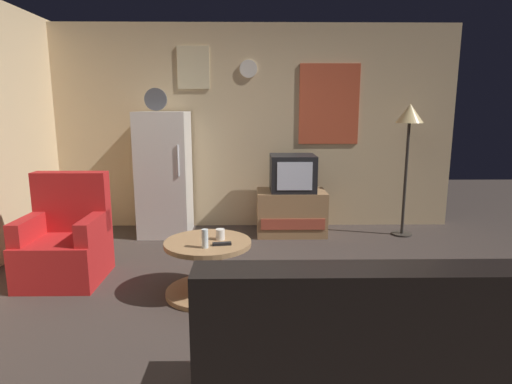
{
  "coord_description": "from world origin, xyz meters",
  "views": [
    {
      "loc": [
        -0.03,
        -3.15,
        1.55
      ],
      "look_at": [
        0.03,
        0.9,
        0.75
      ],
      "focal_mm": 30.12,
      "sensor_mm": 36.0,
      "label": 1
    }
  ],
  "objects": [
    {
      "name": "ground_plane",
      "position": [
        0.0,
        0.0,
        0.0
      ],
      "size": [
        12.0,
        12.0,
        0.0
      ],
      "primitive_type": "plane",
      "color": "#3D332D"
    },
    {
      "name": "wall_with_art",
      "position": [
        0.01,
        2.45,
        1.29
      ],
      "size": [
        5.2,
        0.12,
        2.57
      ],
      "color": "#D1B284",
      "rests_on": "ground_plane"
    },
    {
      "name": "fridge",
      "position": [
        -1.07,
        2.05,
        0.75
      ],
      "size": [
        0.6,
        0.62,
        1.77
      ],
      "color": "silver",
      "rests_on": "ground_plane"
    },
    {
      "name": "tv_stand",
      "position": [
        0.48,
        2.01,
        0.27
      ],
      "size": [
        0.84,
        0.53,
        0.54
      ],
      "color": "#9E754C",
      "rests_on": "ground_plane"
    },
    {
      "name": "crt_tv",
      "position": [
        0.49,
        2.01,
        0.76
      ],
      "size": [
        0.54,
        0.51,
        0.44
      ],
      "color": "black",
      "rests_on": "tv_stand"
    },
    {
      "name": "standing_lamp",
      "position": [
        1.85,
        1.93,
        1.36
      ],
      "size": [
        0.32,
        0.32,
        1.59
      ],
      "color": "#332D28",
      "rests_on": "ground_plane"
    },
    {
      "name": "coffee_table",
      "position": [
        -0.38,
        0.25,
        0.23
      ],
      "size": [
        0.72,
        0.72,
        0.47
      ],
      "color": "#9E754C",
      "rests_on": "ground_plane"
    },
    {
      "name": "wine_glass",
      "position": [
        -0.38,
        0.08,
        0.54
      ],
      "size": [
        0.05,
        0.05,
        0.15
      ],
      "primitive_type": "cylinder",
      "color": "silver",
      "rests_on": "coffee_table"
    },
    {
      "name": "mug_ceramic_white",
      "position": [
        -0.28,
        0.29,
        0.51
      ],
      "size": [
        0.08,
        0.08,
        0.09
      ],
      "primitive_type": "cylinder",
      "color": "silver",
      "rests_on": "coffee_table"
    },
    {
      "name": "remote_control",
      "position": [
        -0.25,
        0.14,
        0.48
      ],
      "size": [
        0.15,
        0.07,
        0.02
      ],
      "primitive_type": "cube",
      "rotation": [
        0.0,
        0.0,
        0.15
      ],
      "color": "black",
      "rests_on": "coffee_table"
    },
    {
      "name": "armchair",
      "position": [
        -1.71,
        0.62,
        0.34
      ],
      "size": [
        0.68,
        0.68,
        0.96
      ],
      "color": "red",
      "rests_on": "ground_plane"
    },
    {
      "name": "couch",
      "position": [
        0.59,
        -1.31,
        0.31
      ],
      "size": [
        1.7,
        0.8,
        0.92
      ],
      "color": "black",
      "rests_on": "ground_plane"
    }
  ]
}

